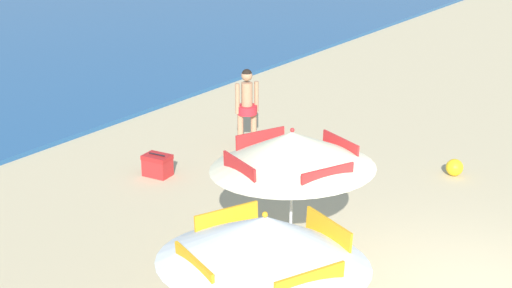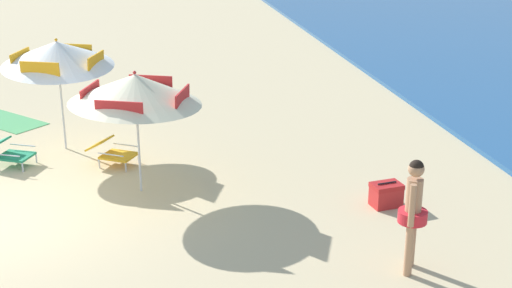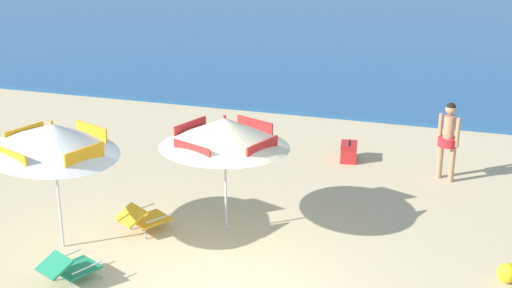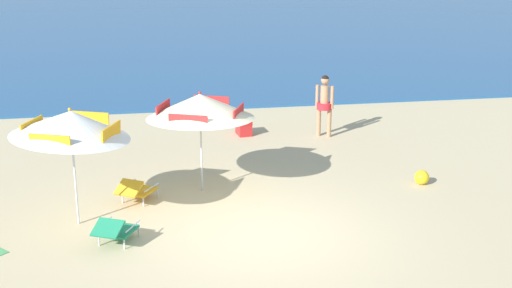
{
  "view_description": "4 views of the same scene",
  "coord_description": "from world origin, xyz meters",
  "px_view_note": "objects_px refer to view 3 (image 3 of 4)",
  "views": [
    {
      "loc": [
        -8.9,
        -2.96,
        5.53
      ],
      "look_at": [
        0.78,
        4.19,
        1.07
      ],
      "focal_mm": 54.73,
      "sensor_mm": 36.0,
      "label": 1
    },
    {
      "loc": [
        11.18,
        1.85,
        5.19
      ],
      "look_at": [
        0.27,
        4.23,
        1.12
      ],
      "focal_mm": 51.72,
      "sensor_mm": 36.0,
      "label": 2
    },
    {
      "loc": [
        3.06,
        -8.94,
        6.11
      ],
      "look_at": [
        -0.66,
        3.71,
        1.2
      ],
      "focal_mm": 52.91,
      "sensor_mm": 36.0,
      "label": 3
    },
    {
      "loc": [
        -2.05,
        -11.58,
        5.42
      ],
      "look_at": [
        0.52,
        3.47,
        0.64
      ],
      "focal_mm": 49.49,
      "sensor_mm": 36.0,
      "label": 4
    }
  ],
  "objects_px": {
    "beach_umbrella_striped_second": "(225,133)",
    "cooler_box": "(349,152)",
    "person_standing_near_shore": "(448,136)",
    "lounge_chair_under_umbrella": "(144,218)",
    "lounge_chair_beside_umbrella": "(69,267)",
    "beach_umbrella_striped_main": "(53,138)",
    "beach_ball": "(507,273)"
  },
  "relations": [
    {
      "from": "cooler_box",
      "to": "person_standing_near_shore",
      "type": "bearing_deg",
      "value": -13.21
    },
    {
      "from": "beach_umbrella_striped_second",
      "to": "lounge_chair_under_umbrella",
      "type": "relative_size",
      "value": 2.41
    },
    {
      "from": "beach_umbrella_striped_second",
      "to": "cooler_box",
      "type": "relative_size",
      "value": 4.62
    },
    {
      "from": "beach_umbrella_striped_main",
      "to": "cooler_box",
      "type": "distance_m",
      "value": 6.85
    },
    {
      "from": "lounge_chair_under_umbrella",
      "to": "lounge_chair_beside_umbrella",
      "type": "relative_size",
      "value": 1.01
    },
    {
      "from": "beach_umbrella_striped_second",
      "to": "cooler_box",
      "type": "height_order",
      "value": "beach_umbrella_striped_second"
    },
    {
      "from": "beach_umbrella_striped_main",
      "to": "beach_ball",
      "type": "xyz_separation_m",
      "value": [
        7.21,
        0.91,
        -1.8
      ]
    },
    {
      "from": "beach_umbrella_striped_second",
      "to": "lounge_chair_beside_umbrella",
      "type": "height_order",
      "value": "beach_umbrella_striped_second"
    },
    {
      "from": "lounge_chair_under_umbrella",
      "to": "cooler_box",
      "type": "distance_m",
      "value": 5.26
    },
    {
      "from": "beach_umbrella_striped_main",
      "to": "lounge_chair_under_umbrella",
      "type": "bearing_deg",
      "value": 39.32
    },
    {
      "from": "beach_ball",
      "to": "cooler_box",
      "type": "bearing_deg",
      "value": 126.46
    },
    {
      "from": "lounge_chair_under_umbrella",
      "to": "beach_ball",
      "type": "relative_size",
      "value": 3.23
    },
    {
      "from": "beach_ball",
      "to": "person_standing_near_shore",
      "type": "bearing_deg",
      "value": 106.57
    },
    {
      "from": "beach_umbrella_striped_second",
      "to": "lounge_chair_under_umbrella",
      "type": "distance_m",
      "value": 2.14
    },
    {
      "from": "beach_umbrella_striped_second",
      "to": "lounge_chair_under_umbrella",
      "type": "bearing_deg",
      "value": -162.12
    },
    {
      "from": "beach_umbrella_striped_main",
      "to": "cooler_box",
      "type": "height_order",
      "value": "beach_umbrella_striped_main"
    },
    {
      "from": "beach_umbrella_striped_main",
      "to": "lounge_chair_beside_umbrella",
      "type": "distance_m",
      "value": 2.09
    },
    {
      "from": "lounge_chair_beside_umbrella",
      "to": "beach_ball",
      "type": "xyz_separation_m",
      "value": [
        6.5,
        1.93,
        -0.12
      ]
    },
    {
      "from": "lounge_chair_beside_umbrella",
      "to": "person_standing_near_shore",
      "type": "xyz_separation_m",
      "value": [
        5.34,
        5.83,
        0.68
      ]
    },
    {
      "from": "beach_umbrella_striped_main",
      "to": "beach_ball",
      "type": "distance_m",
      "value": 7.49
    },
    {
      "from": "beach_ball",
      "to": "beach_umbrella_striped_main",
      "type": "bearing_deg",
      "value": -172.81
    },
    {
      "from": "beach_umbrella_striped_second",
      "to": "cooler_box",
      "type": "distance_m",
      "value": 4.54
    },
    {
      "from": "person_standing_near_shore",
      "to": "beach_ball",
      "type": "bearing_deg",
      "value": -73.43
    },
    {
      "from": "beach_umbrella_striped_main",
      "to": "person_standing_near_shore",
      "type": "distance_m",
      "value": 7.79
    },
    {
      "from": "beach_umbrella_striped_main",
      "to": "beach_ball",
      "type": "bearing_deg",
      "value": 7.19
    },
    {
      "from": "person_standing_near_shore",
      "to": "beach_umbrella_striped_second",
      "type": "bearing_deg",
      "value": -135.96
    },
    {
      "from": "lounge_chair_beside_umbrella",
      "to": "beach_umbrella_striped_second",
      "type": "bearing_deg",
      "value": 53.3
    },
    {
      "from": "beach_umbrella_striped_second",
      "to": "person_standing_near_shore",
      "type": "bearing_deg",
      "value": 44.04
    },
    {
      "from": "beach_umbrella_striped_second",
      "to": "lounge_chair_under_umbrella",
      "type": "xyz_separation_m",
      "value": [
        -1.38,
        -0.44,
        -1.58
      ]
    },
    {
      "from": "lounge_chair_under_umbrella",
      "to": "lounge_chair_beside_umbrella",
      "type": "distance_m",
      "value": 1.96
    },
    {
      "from": "person_standing_near_shore",
      "to": "beach_ball",
      "type": "xyz_separation_m",
      "value": [
        1.16,
        -3.89,
        -0.8
      ]
    },
    {
      "from": "beach_umbrella_striped_main",
      "to": "person_standing_near_shore",
      "type": "xyz_separation_m",
      "value": [
        6.05,
        4.8,
        -1.0
      ]
    }
  ]
}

